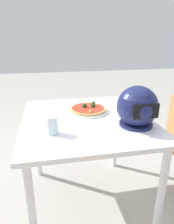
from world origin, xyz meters
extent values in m
plane|color=#B2ADA3|center=(0.00, 0.00, 0.00)|extent=(14.00, 14.00, 0.00)
cube|color=white|center=(0.00, 0.00, 0.76)|extent=(0.92, 1.02, 0.03)
cylinder|color=white|center=(-0.40, -0.45, 0.37)|extent=(0.05, 0.05, 0.75)
cylinder|color=white|center=(0.40, -0.45, 0.37)|extent=(0.05, 0.05, 0.75)
cylinder|color=white|center=(-0.40, 0.45, 0.37)|extent=(0.05, 0.05, 0.75)
cylinder|color=white|center=(0.40, 0.45, 0.37)|extent=(0.05, 0.05, 0.75)
cylinder|color=white|center=(-0.04, -0.13, 0.79)|extent=(0.33, 0.33, 0.01)
cylinder|color=tan|center=(-0.04, -0.13, 0.80)|extent=(0.29, 0.29, 0.02)
cylinder|color=red|center=(-0.04, -0.13, 0.81)|extent=(0.26, 0.26, 0.00)
sphere|color=#234C1E|center=(-0.10, -0.21, 0.82)|extent=(0.03, 0.03, 0.03)
sphere|color=#234C1E|center=(-0.08, -0.14, 0.82)|extent=(0.04, 0.04, 0.04)
sphere|color=#234C1E|center=(-0.01, -0.14, 0.82)|extent=(0.04, 0.04, 0.04)
cylinder|color=#E0D172|center=(-0.04, -0.02, 0.82)|extent=(0.02, 0.02, 0.01)
cylinder|color=#E0D172|center=(-0.02, -0.14, 0.82)|extent=(0.02, 0.02, 0.01)
cylinder|color=#E0D172|center=(-0.07, -0.22, 0.82)|extent=(0.02, 0.02, 0.02)
cylinder|color=#E0D172|center=(-0.12, -0.16, 0.82)|extent=(0.02, 0.02, 0.02)
sphere|color=#191E4C|center=(-0.30, 0.20, 0.92)|extent=(0.27, 0.27, 0.27)
cylinder|color=#191E4C|center=(-0.30, 0.20, 0.79)|extent=(0.22, 0.22, 0.02)
cube|color=black|center=(-0.30, 0.32, 0.92)|extent=(0.17, 0.02, 0.09)
cylinder|color=silver|center=(0.25, 0.22, 0.84)|extent=(0.07, 0.07, 0.11)
cylinder|color=#B7844C|center=(-0.74, -0.04, 0.21)|extent=(0.04, 0.04, 0.43)
camera|label=1|loc=(0.27, 1.37, 1.34)|focal=32.60mm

